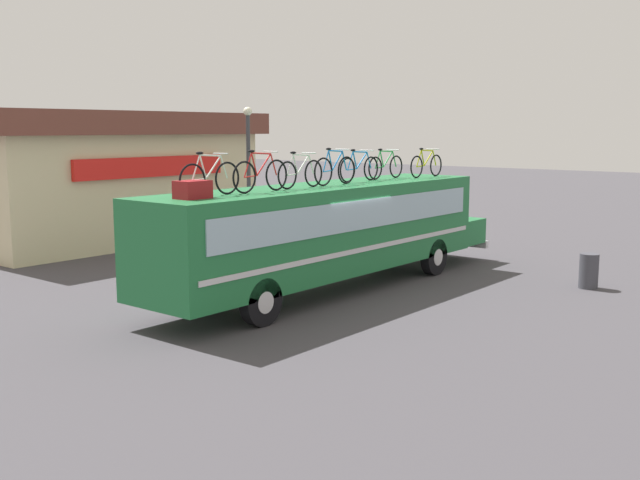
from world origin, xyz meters
name	(u,v)px	position (x,y,z in m)	size (l,w,h in m)	color
ground_plane	(325,292)	(0.00, 0.00, 0.00)	(120.00, 120.00, 0.00)	#423F44
bus	(331,229)	(0.25, 0.00, 1.63)	(12.67, 2.37, 2.78)	#1E6B38
luggage_bag_1	(193,190)	(-4.56, -0.17, 2.97)	(0.68, 0.49, 0.37)	maroon
rooftop_bicycle_1	(210,178)	(-3.94, -0.01, 3.17)	(1.72, 0.44, 0.95)	black
rooftop_bicycle_2	(261,175)	(-2.54, -0.17, 3.18)	(1.77, 0.44, 0.96)	black
rooftop_bicycle_3	(301,173)	(-1.11, -0.13, 3.15)	(1.64, 0.44, 0.89)	black
rooftop_bicycle_4	(335,170)	(0.21, -0.15, 3.17)	(1.67, 0.44, 0.95)	black
rooftop_bicycle_5	(359,168)	(1.64, 0.12, 3.15)	(1.75, 0.44, 0.89)	black
rooftop_bicycle_6	(386,166)	(2.98, 0.16, 3.14)	(1.71, 0.44, 0.87)	black
rooftop_bicycle_7	(426,165)	(4.35, -0.35, 3.15)	(1.75, 0.44, 0.87)	black
roadside_building	(74,173)	(1.84, 14.12, 2.46)	(11.42, 10.32, 4.81)	beige
trash_bin	(589,271)	(4.79, -5.14, 0.47)	(0.50, 0.50, 0.93)	#3F3F47
street_lamp	(249,168)	(3.46, 6.13, 2.88)	(0.30, 0.30, 4.93)	#38383D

